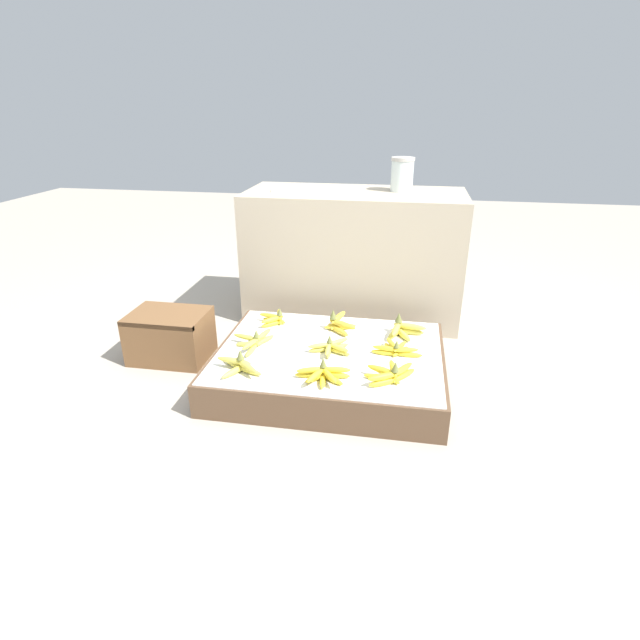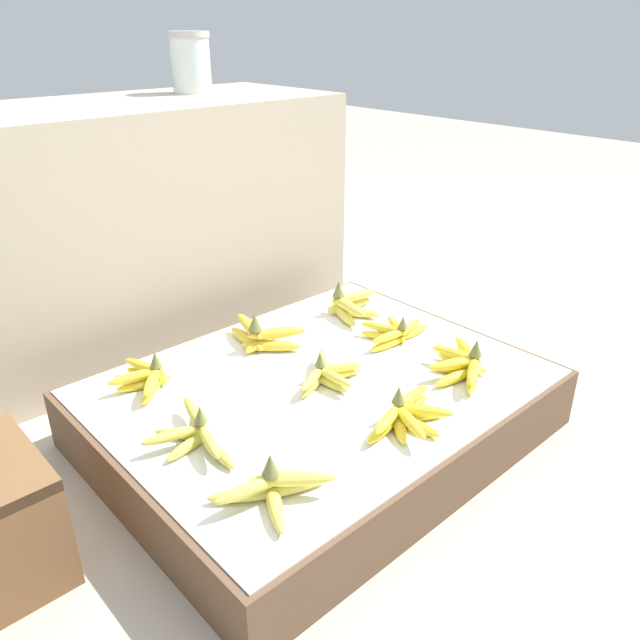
% 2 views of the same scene
% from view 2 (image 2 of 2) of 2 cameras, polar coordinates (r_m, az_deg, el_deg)
% --- Properties ---
extents(ground_plane, '(10.00, 10.00, 0.00)m').
position_cam_2_polar(ground_plane, '(1.66, -0.11, -10.33)').
color(ground_plane, '#A89E8E').
extents(display_platform, '(1.06, 0.83, 0.16)m').
position_cam_2_polar(display_platform, '(1.61, -0.11, -8.02)').
color(display_platform, brown).
rests_on(display_platform, ground_plane).
extents(back_vendor_table, '(1.27, 0.57, 0.76)m').
position_cam_2_polar(back_vendor_table, '(2.15, -15.70, 8.61)').
color(back_vendor_table, tan).
rests_on(back_vendor_table, ground_plane).
extents(banana_bunch_front_left, '(0.23, 0.18, 0.10)m').
position_cam_2_polar(banana_bunch_front_left, '(1.20, -4.41, -15.07)').
color(banana_bunch_front_left, '#DBCC4C').
rests_on(banana_bunch_front_left, display_platform).
extents(banana_bunch_front_midleft, '(0.24, 0.15, 0.09)m').
position_cam_2_polar(banana_bunch_front_midleft, '(1.41, 7.92, -8.65)').
color(banana_bunch_front_midleft, yellow).
rests_on(banana_bunch_front_midleft, display_platform).
extents(banana_bunch_front_midright, '(0.22, 0.20, 0.10)m').
position_cam_2_polar(banana_bunch_front_midright, '(1.62, 12.96, -3.94)').
color(banana_bunch_front_midright, yellow).
rests_on(banana_bunch_front_midright, display_platform).
extents(banana_bunch_middle_left, '(0.19, 0.26, 0.09)m').
position_cam_2_polar(banana_bunch_middle_left, '(1.37, -11.34, -10.09)').
color(banana_bunch_middle_left, gold).
rests_on(banana_bunch_middle_left, display_platform).
extents(banana_bunch_middle_midleft, '(0.21, 0.19, 0.08)m').
position_cam_2_polar(banana_bunch_middle_midleft, '(1.55, 0.58, -4.89)').
color(banana_bunch_middle_midleft, '#DBCC4C').
rests_on(banana_bunch_middle_midleft, display_platform).
extents(banana_bunch_middle_midright, '(0.24, 0.14, 0.08)m').
position_cam_2_polar(banana_bunch_middle_midright, '(1.76, 6.89, -1.11)').
color(banana_bunch_middle_midright, yellow).
rests_on(banana_bunch_middle_midright, display_platform).
extents(banana_bunch_back_left, '(0.15, 0.20, 0.09)m').
position_cam_2_polar(banana_bunch_back_left, '(1.59, -15.56, -5.06)').
color(banana_bunch_back_left, yellow).
rests_on(banana_bunch_back_left, display_platform).
extents(banana_bunch_back_midleft, '(0.18, 0.24, 0.11)m').
position_cam_2_polar(banana_bunch_back_midleft, '(1.72, -5.45, -1.44)').
color(banana_bunch_back_midleft, gold).
rests_on(banana_bunch_back_midleft, display_platform).
extents(banana_bunch_back_midright, '(0.20, 0.18, 0.11)m').
position_cam_2_polar(banana_bunch_back_midright, '(1.90, 2.67, 1.35)').
color(banana_bunch_back_midright, '#DBCC4C').
rests_on(banana_bunch_back_midright, display_platform).
extents(glass_jar, '(0.13, 0.13, 0.19)m').
position_cam_2_polar(glass_jar, '(2.25, -11.74, 22.07)').
color(glass_jar, silver).
rests_on(glass_jar, back_vendor_table).
extents(foam_tray_white, '(0.20, 0.14, 0.02)m').
position_cam_2_polar(foam_tray_white, '(1.91, -26.88, 16.81)').
color(foam_tray_white, white).
rests_on(foam_tray_white, back_vendor_table).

